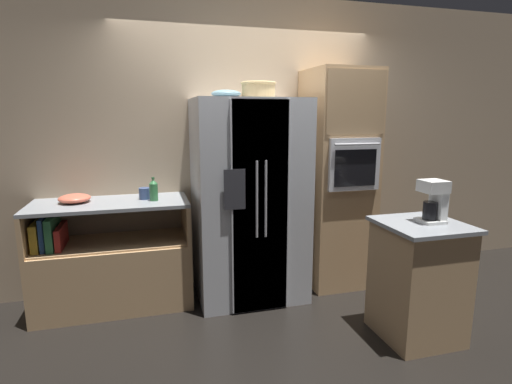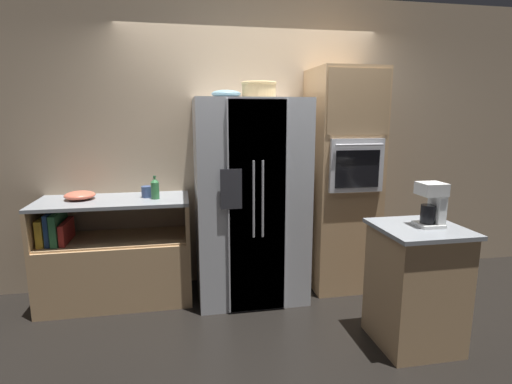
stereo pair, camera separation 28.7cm
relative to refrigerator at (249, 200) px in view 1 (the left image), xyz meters
name	(u,v)px [view 1 (the left image)]	position (x,y,z in m)	size (l,w,h in m)	color
ground_plane	(260,295)	(0.08, -0.06, -0.91)	(20.00, 20.00, 0.00)	black
wall_back	(247,144)	(0.08, 0.42, 0.49)	(12.00, 0.06, 2.80)	tan
counter_left	(113,268)	(-1.23, 0.09, -0.56)	(1.31, 0.61, 0.95)	tan
refrigerator	(249,200)	(0.00, 0.00, 0.00)	(0.98, 0.81, 1.83)	silver
wall_oven	(337,179)	(0.91, 0.07, 0.14)	(0.61, 0.70, 2.11)	tan
island_counter	(418,280)	(1.05, -1.06, -0.46)	(0.59, 0.60, 0.90)	tan
wicker_basket	(258,89)	(0.08, -0.03, 0.99)	(0.31, 0.31, 0.14)	tan
fruit_bowl	(226,94)	(-0.21, -0.05, 0.95)	(0.25, 0.25, 0.07)	#668C99
bottle_tall	(154,190)	(-0.84, 0.04, 0.13)	(0.07, 0.07, 0.21)	#33723F
mug	(145,193)	(-0.92, 0.13, 0.09)	(0.13, 0.10, 0.10)	#384C7A
mixing_bowl	(75,198)	(-1.50, 0.14, 0.07)	(0.26, 0.26, 0.07)	#DB664C
coffee_maker	(434,200)	(1.13, -1.07, 0.16)	(0.17, 0.17, 0.32)	white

